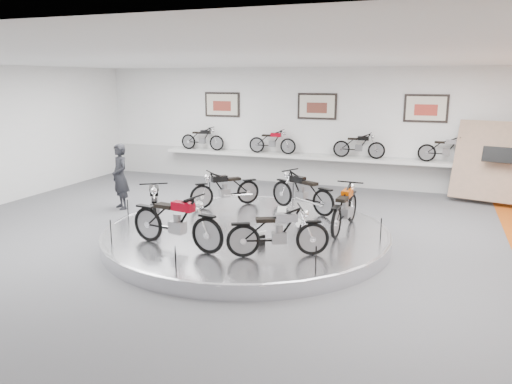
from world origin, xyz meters
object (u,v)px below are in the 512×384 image
(shelf, at_px, (314,157))
(visitor, at_px, (120,177))
(bike_e, at_px, (176,221))
(bike_a, at_px, (345,207))
(bike_c, at_px, (225,188))
(bike_d, at_px, (155,201))
(bike_f, at_px, (278,232))
(display_platform, at_px, (247,235))
(bike_b, at_px, (302,191))

(shelf, distance_m, visitor, 6.56)
(bike_e, distance_m, visitor, 4.80)
(bike_a, height_order, bike_c, bike_a)
(bike_d, height_order, bike_f, bike_d)
(bike_c, distance_m, bike_d, 2.23)
(display_platform, bearing_deg, bike_c, 126.55)
(display_platform, xyz_separation_m, shelf, (0.00, 6.40, 0.85))
(display_platform, xyz_separation_m, bike_e, (-0.84, -1.68, 0.71))
(bike_a, xyz_separation_m, visitor, (-6.49, 0.86, 0.11))
(shelf, relative_size, bike_a, 6.30)
(bike_f, relative_size, visitor, 0.90)
(bike_c, distance_m, bike_e, 3.40)
(shelf, height_order, bike_c, bike_c)
(bike_a, relative_size, bike_d, 0.97)
(shelf, bearing_deg, bike_e, -95.95)
(visitor, bearing_deg, bike_d, -6.01)
(display_platform, height_order, visitor, visitor)
(display_platform, relative_size, bike_d, 3.55)
(bike_a, bearing_deg, visitor, 86.64)
(bike_f, bearing_deg, shelf, 73.73)
(bike_d, height_order, bike_e, bike_e)
(display_platform, height_order, bike_f, bike_f)
(shelf, height_order, bike_b, bike_b)
(display_platform, relative_size, visitor, 3.46)
(bike_b, relative_size, bike_c, 1.06)
(bike_b, distance_m, bike_f, 3.42)
(display_platform, bearing_deg, bike_a, 17.88)
(bike_a, distance_m, bike_b, 1.80)
(bike_a, relative_size, bike_c, 1.05)
(bike_c, bearing_deg, bike_d, 20.90)
(bike_f, bearing_deg, bike_a, 42.93)
(bike_c, distance_m, visitor, 3.16)
(display_platform, relative_size, bike_c, 3.87)
(bike_e, bearing_deg, bike_b, 75.75)
(display_platform, xyz_separation_m, bike_d, (-2.15, -0.35, 0.68))
(bike_f, bearing_deg, bike_d, 136.33)
(display_platform, height_order, shelf, shelf)
(bike_e, bearing_deg, bike_a, 48.89)
(bike_c, height_order, bike_f, bike_f)
(bike_f, bearing_deg, visitor, 126.75)
(bike_a, xyz_separation_m, bike_f, (-0.87, -2.15, -0.02))
(display_platform, relative_size, bike_a, 3.67)
(bike_a, xyz_separation_m, bike_e, (-2.93, -2.35, 0.04))
(bike_a, xyz_separation_m, bike_b, (-1.30, 1.24, 0.00))
(bike_c, bearing_deg, bike_f, 82.64)
(bike_a, xyz_separation_m, bike_c, (-3.34, 1.02, -0.03))
(bike_b, height_order, bike_e, bike_e)
(bike_c, bearing_deg, display_platform, 81.31)
(bike_b, xyz_separation_m, bike_f, (0.43, -3.39, -0.03))
(shelf, xyz_separation_m, bike_c, (-1.25, -4.71, -0.21))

